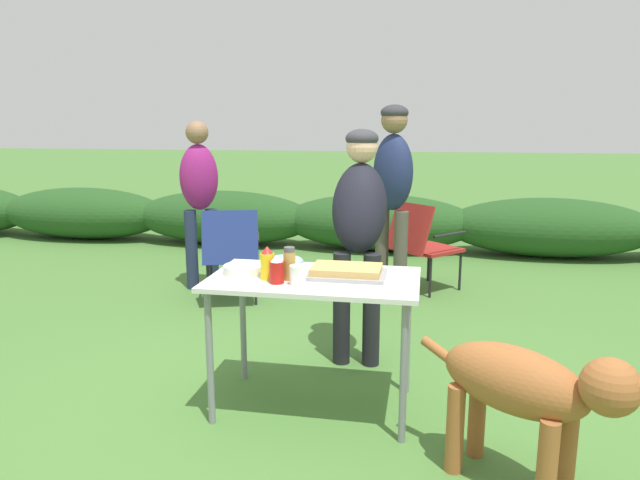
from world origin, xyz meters
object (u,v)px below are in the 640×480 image
object	(u,v)px
paper_cup_stack	(298,275)
camp_chair_near_hedge	(422,242)
ketchup_bottle	(277,270)
spice_jar	(289,264)
folding_table	(314,291)
plate_stack	(244,269)
standing_person_in_olive_jacket	(393,181)
mustard_bottle	(267,264)
food_tray	(347,272)
mixing_bowl	(285,261)
standing_person_in_dark_puffer	(359,219)
camp_chair_green_behind_table	(231,250)
standing_person_in_gray_fleece	(199,189)
dog	(527,389)

from	to	relation	value
paper_cup_stack	camp_chair_near_hedge	world-z (taller)	paper_cup_stack
ketchup_bottle	spice_jar	bearing A→B (deg)	55.24
folding_table	ketchup_bottle	world-z (taller)	ketchup_bottle
plate_stack	paper_cup_stack	world-z (taller)	paper_cup_stack
plate_stack	standing_person_in_olive_jacket	size ratio (longest dim) A/B	0.13
paper_cup_stack	spice_jar	bearing A→B (deg)	126.21
ketchup_bottle	camp_chair_near_hedge	world-z (taller)	ketchup_bottle
ketchup_bottle	camp_chair_near_hedge	distance (m)	2.64
mustard_bottle	standing_person_in_olive_jacket	size ratio (longest dim) A/B	0.10
folding_table	food_tray	xyz separation A→B (m)	(0.17, 0.04, 0.10)
mixing_bowl	camp_chair_near_hedge	xyz separation A→B (m)	(0.75, 2.20, -0.31)
standing_person_in_dark_puffer	standing_person_in_olive_jacket	bearing A→B (deg)	82.97
standing_person_in_olive_jacket	camp_chair_near_hedge	bearing A→B (deg)	84.53
camp_chair_green_behind_table	ketchup_bottle	bearing A→B (deg)	-81.67
spice_jar	camp_chair_near_hedge	distance (m)	2.56
standing_person_in_gray_fleece	dog	distance (m)	3.68
mustard_bottle	standing_person_in_olive_jacket	bearing A→B (deg)	76.46
food_tray	plate_stack	bearing A→B (deg)	-175.58
folding_table	mixing_bowl	xyz separation A→B (m)	(-0.20, 0.17, 0.11)
paper_cup_stack	standing_person_in_gray_fleece	bearing A→B (deg)	122.46
dog	camp_chair_near_hedge	bearing A→B (deg)	-135.77
standing_person_in_dark_puffer	standing_person_in_gray_fleece	world-z (taller)	standing_person_in_gray_fleece
plate_stack	camp_chair_green_behind_table	world-z (taller)	camp_chair_green_behind_table
food_tray	standing_person_in_gray_fleece	world-z (taller)	standing_person_in_gray_fleece
mixing_bowl	standing_person_in_olive_jacket	distance (m)	1.95
mixing_bowl	camp_chair_green_behind_table	bearing A→B (deg)	119.29
plate_stack	camp_chair_green_behind_table	bearing A→B (deg)	111.60
plate_stack	mustard_bottle	size ratio (longest dim) A/B	1.23
mustard_bottle	spice_jar	xyz separation A→B (m)	(0.12, 0.01, 0.00)
folding_table	standing_person_in_olive_jacket	bearing A→B (deg)	82.13
spice_jar	dog	world-z (taller)	spice_jar
food_tray	standing_person_in_dark_puffer	distance (m)	0.70
folding_table	plate_stack	xyz separation A→B (m)	(-0.39, 0.00, 0.10)
ketchup_bottle	camp_chair_green_behind_table	world-z (taller)	ketchup_bottle
food_tray	camp_chair_green_behind_table	xyz separation A→B (m)	(-1.23, 1.66, -0.30)
dog	standing_person_in_olive_jacket	bearing A→B (deg)	-129.12
plate_stack	standing_person_in_gray_fleece	size ratio (longest dim) A/B	0.14
food_tray	dog	world-z (taller)	food_tray
folding_table	camp_chair_green_behind_table	bearing A→B (deg)	121.90
food_tray	camp_chair_green_behind_table	size ratio (longest dim) A/B	0.49
mustard_bottle	camp_chair_near_hedge	distance (m)	2.60
ketchup_bottle	standing_person_in_gray_fleece	bearing A→B (deg)	120.56
ketchup_bottle	standing_person_in_gray_fleece	size ratio (longest dim) A/B	0.09
paper_cup_stack	camp_chair_green_behind_table	bearing A→B (deg)	118.42
mixing_bowl	spice_jar	xyz separation A→B (m)	(0.09, -0.25, 0.05)
mixing_bowl	standing_person_in_olive_jacket	xyz separation A→B (m)	(0.48, 1.87, 0.28)
camp_chair_green_behind_table	camp_chair_near_hedge	bearing A→B (deg)	4.89
mustard_bottle	spice_jar	bearing A→B (deg)	3.41
food_tray	standing_person_in_dark_puffer	world-z (taller)	standing_person_in_dark_puffer
folding_table	camp_chair_green_behind_table	xyz separation A→B (m)	(-1.06, 1.71, -0.20)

